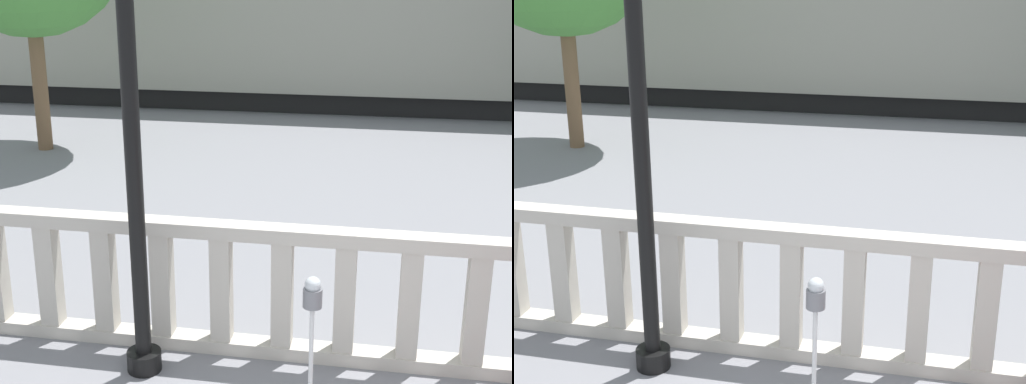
% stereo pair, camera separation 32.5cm
% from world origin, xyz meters
% --- Properties ---
extents(balustrade, '(15.06, 0.24, 1.39)m').
position_xyz_m(balustrade, '(0.00, 2.64, 0.70)').
color(balustrade, '#BCB5A8').
rests_on(balustrade, ground).
extents(parking_meter, '(0.16, 0.16, 1.34)m').
position_xyz_m(parking_meter, '(-0.53, 1.68, 1.07)').
color(parking_meter, silver).
rests_on(parking_meter, ground).
extents(train_near, '(25.86, 2.60, 4.28)m').
position_xyz_m(train_near, '(-4.58, 15.70, 1.93)').
color(train_near, black).
rests_on(train_near, ground).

